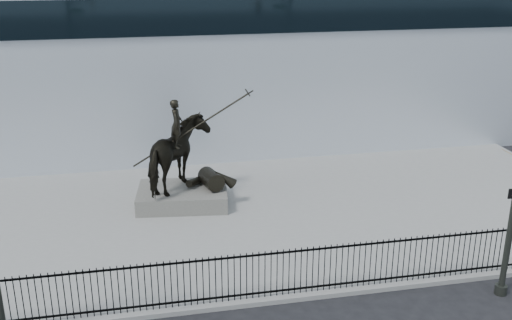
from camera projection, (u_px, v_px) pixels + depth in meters
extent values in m
cube|color=gray|center=(233.00, 218.00, 22.90)|extent=(30.00, 12.00, 0.15)
cube|color=silver|center=(193.00, 49.00, 33.42)|extent=(44.00, 14.00, 9.00)
cube|color=black|center=(266.00, 292.00, 17.51)|extent=(22.00, 0.05, 0.05)
cube|color=black|center=(266.00, 254.00, 17.10)|extent=(22.00, 0.05, 0.05)
cube|color=black|center=(266.00, 274.00, 17.31)|extent=(22.00, 0.03, 1.50)
cube|color=#5B5953|center=(183.00, 196.00, 23.82)|extent=(3.78, 2.83, 0.66)
imported|color=black|center=(181.00, 155.00, 23.25)|extent=(2.70, 3.05, 2.80)
imported|color=black|center=(177.00, 124.00, 22.81)|extent=(0.53, 0.74, 1.89)
cylinder|color=black|center=(190.00, 131.00, 22.95)|extent=(4.48, 0.61, 2.85)
cylinder|color=#272A25|center=(501.00, 289.00, 17.93)|extent=(0.36, 0.36, 0.30)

